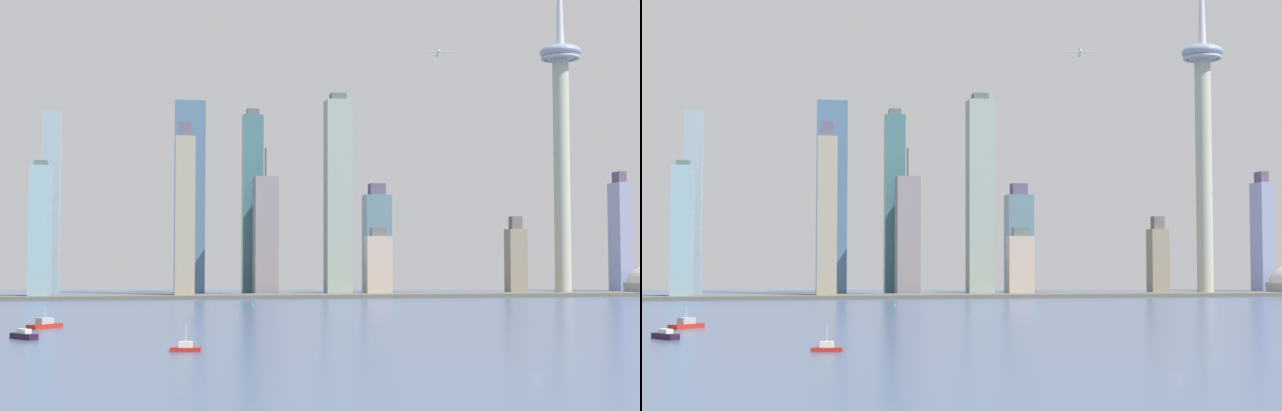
# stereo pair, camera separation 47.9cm
# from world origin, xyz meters

# --- Properties ---
(ground_plane) EXTENTS (6000.00, 6000.00, 0.00)m
(ground_plane) POSITION_xyz_m (0.00, 0.00, 0.00)
(ground_plane) COLOR #4B5E83
(waterfront_pier) EXTENTS (888.92, 42.28, 3.05)m
(waterfront_pier) POSITION_xyz_m (0.00, 526.55, 1.52)
(waterfront_pier) COLOR #615F56
(waterfront_pier) RESTS_ON ground
(observation_tower) EXTENTS (36.61, 36.61, 341.84)m
(observation_tower) POSITION_xyz_m (243.78, 541.08, 156.66)
(observation_tower) COLOR #B1B29D
(observation_tower) RESTS_ON ground
(skyscraper_0) EXTENTS (15.71, 16.19, 69.53)m
(skyscraper_0) POSITION_xyz_m (203.73, 550.47, 31.43)
(skyscraper_0) COLOR gray
(skyscraper_0) RESTS_ON ground
(skyscraper_1) EXTENTS (19.88, 27.05, 128.58)m
(skyscraper_1) POSITION_xyz_m (-16.95, 568.77, 51.62)
(skyscraper_1) COLOR gray
(skyscraper_1) RESTS_ON ground
(skyscraper_2) EXTENTS (13.00, 26.40, 118.20)m
(skyscraper_2) POSITION_xyz_m (342.29, 629.23, 55.74)
(skyscraper_2) COLOR #8F94BE
(skyscraper_2) RESTS_ON ground
(skyscraper_3) EXTENTS (18.22, 18.18, 168.89)m
(skyscraper_3) POSITION_xyz_m (-24.54, 610.72, 82.62)
(skyscraper_3) COLOR #407076
(skyscraper_3) RESTS_ON ground
(skyscraper_4) EXTENTS (23.63, 22.52, 101.57)m
(skyscraper_4) POSITION_xyz_m (90.39, 605.80, 47.52)
(skyscraper_4) COLOR slate
(skyscraper_4) RESTS_ON ground
(skyscraper_5) EXTENTS (21.80, 13.18, 58.73)m
(skyscraper_5) POSITION_xyz_m (77.38, 542.94, 27.16)
(skyscraper_5) COLOR #C0AA99
(skyscraper_5) RESTS_ON ground
(skyscraper_8) EXTENTS (27.23, 16.32, 174.04)m
(skyscraper_8) POSITION_xyz_m (-81.43, 606.66, 87.02)
(skyscraper_8) COLOR slate
(skyscraper_8) RESTS_ON ground
(skyscraper_9) EXTENTS (16.05, 22.94, 110.38)m
(skyscraper_9) POSITION_xyz_m (-201.30, 529.31, 53.89)
(skyscraper_9) COLOR #89B1BA
(skyscraper_9) RESTS_ON ground
(skyscraper_10) EXTENTS (15.95, 18.39, 143.33)m
(skyscraper_10) POSITION_xyz_m (-87.28, 526.20, 68.04)
(skyscraper_10) COLOR tan
(skyscraper_10) RESTS_ON ground
(skyscraper_11) EXTENTS (14.66, 18.34, 158.35)m
(skyscraper_11) POSITION_xyz_m (-199.23, 581.71, 79.17)
(skyscraper_11) COLOR #93ACB7
(skyscraper_11) RESTS_ON ground
(skyscraper_12) EXTENTS (21.80, 21.19, 174.94)m
(skyscraper_12) POSITION_xyz_m (43.89, 551.38, 85.58)
(skyscraper_12) COLOR #95A497
(skyscraper_12) RESTS_ON ground
(boat_0) EXTENTS (12.60, 14.23, 4.19)m
(boat_0) POSITION_xyz_m (-160.31, 144.80, 1.58)
(boat_0) COLOR #25132E
(boat_0) RESTS_ON ground
(boat_1) EXTENTS (11.17, 5.41, 9.51)m
(boat_1) POSITION_xyz_m (-96.90, 82.05, 1.32)
(boat_1) COLOR #B0251E
(boat_1) RESTS_ON ground
(boat_2) EXTENTS (15.89, 17.40, 9.62)m
(boat_2) POSITION_xyz_m (-159.20, 205.47, 1.81)
(boat_2) COLOR #AD2418
(boat_2) RESTS_ON ground
(channel_buoy_0) EXTENTS (1.89, 1.89, 2.65)m
(channel_buoy_0) POSITION_xyz_m (-43.08, 408.26, 1.33)
(channel_buoy_0) COLOR green
(channel_buoy_0) RESTS_ON ground
(airplane) EXTENTS (24.32, 23.41, 7.30)m
(airplane) POSITION_xyz_m (142.03, 579.09, 220.14)
(airplane) COLOR white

